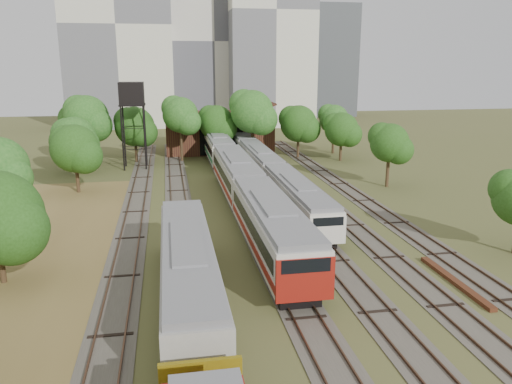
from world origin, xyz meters
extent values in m
plane|color=#475123|center=(0.00, 0.00, 0.00)|extent=(240.00, 240.00, 0.00)
cube|color=brown|center=(-18.00, 8.00, 0.02)|extent=(14.00, 60.00, 0.04)
cube|color=#4C473D|center=(-12.00, 25.00, 0.03)|extent=(2.60, 80.00, 0.06)
cube|color=#472D1E|center=(-12.72, 25.00, 0.12)|extent=(0.08, 80.00, 0.14)
cube|color=#472D1E|center=(-11.28, 25.00, 0.12)|extent=(0.08, 80.00, 0.14)
cube|color=#4C473D|center=(-8.00, 25.00, 0.03)|extent=(2.60, 80.00, 0.06)
cube|color=#472D1E|center=(-8.72, 25.00, 0.12)|extent=(0.08, 80.00, 0.14)
cube|color=#472D1E|center=(-7.28, 25.00, 0.12)|extent=(0.08, 80.00, 0.14)
cube|color=#4C473D|center=(-2.00, 25.00, 0.03)|extent=(2.60, 80.00, 0.06)
cube|color=#472D1E|center=(-2.72, 25.00, 0.12)|extent=(0.08, 80.00, 0.14)
cube|color=#472D1E|center=(-1.28, 25.00, 0.12)|extent=(0.08, 80.00, 0.14)
cube|color=#4C473D|center=(2.00, 25.00, 0.03)|extent=(2.60, 80.00, 0.06)
cube|color=#472D1E|center=(1.28, 25.00, 0.12)|extent=(0.08, 80.00, 0.14)
cube|color=#472D1E|center=(2.72, 25.00, 0.12)|extent=(0.08, 80.00, 0.14)
cube|color=#4C473D|center=(6.00, 25.00, 0.03)|extent=(2.60, 80.00, 0.06)
cube|color=#472D1E|center=(5.28, 25.00, 0.12)|extent=(0.08, 80.00, 0.14)
cube|color=#472D1E|center=(6.72, 25.00, 0.12)|extent=(0.08, 80.00, 0.14)
cube|color=#4C473D|center=(10.00, 25.00, 0.03)|extent=(2.60, 80.00, 0.06)
cube|color=#472D1E|center=(9.28, 25.00, 0.12)|extent=(0.08, 80.00, 0.14)
cube|color=#472D1E|center=(10.72, 25.00, 0.12)|extent=(0.08, 80.00, 0.14)
cube|color=black|center=(-2.00, 12.03, 0.43)|extent=(2.38, 15.64, 0.86)
cube|color=beige|center=(-2.00, 12.03, 2.21)|extent=(3.13, 17.00, 2.70)
cube|color=black|center=(-2.00, 12.03, 2.54)|extent=(3.19, 15.64, 0.92)
cube|color=slate|center=(-2.00, 12.03, 3.76)|extent=(2.88, 16.66, 0.39)
cube|color=maroon|center=(-2.00, 12.03, 1.46)|extent=(3.19, 16.66, 0.49)
cube|color=maroon|center=(-2.00, 3.58, 2.08)|extent=(3.17, 0.25, 2.43)
cube|color=black|center=(-2.00, 29.53, 0.43)|extent=(2.38, 15.64, 0.86)
cube|color=beige|center=(-2.00, 29.53, 2.21)|extent=(3.13, 17.00, 2.70)
cube|color=black|center=(-2.00, 29.53, 2.54)|extent=(3.19, 15.64, 0.92)
cube|color=slate|center=(-2.00, 29.53, 3.76)|extent=(2.88, 16.66, 0.39)
cube|color=maroon|center=(-2.00, 29.53, 1.46)|extent=(3.19, 16.66, 0.49)
cube|color=black|center=(2.00, 20.50, 0.36)|extent=(1.99, 15.64, 0.72)
cube|color=beige|center=(2.00, 20.50, 1.85)|extent=(2.62, 17.00, 2.26)
cube|color=black|center=(2.00, 20.50, 2.12)|extent=(2.68, 15.64, 0.77)
cube|color=slate|center=(2.00, 20.50, 3.14)|extent=(2.41, 16.66, 0.33)
cube|color=#19673C|center=(2.00, 20.50, 1.22)|extent=(2.68, 16.66, 0.41)
cube|color=beige|center=(2.00, 12.05, 1.74)|extent=(2.66, 0.25, 2.03)
cube|color=black|center=(2.00, 38.00, 0.36)|extent=(1.99, 15.64, 0.72)
cube|color=beige|center=(2.00, 38.00, 1.85)|extent=(2.62, 17.00, 2.26)
cube|color=black|center=(2.00, 38.00, 2.12)|extent=(2.68, 15.64, 0.77)
cube|color=slate|center=(2.00, 38.00, 3.14)|extent=(2.41, 16.66, 0.33)
cube|color=#19673C|center=(2.00, 38.00, 1.22)|extent=(2.68, 16.66, 0.41)
cube|color=black|center=(2.00, 55.50, 0.36)|extent=(1.99, 15.64, 0.72)
cube|color=beige|center=(2.00, 55.50, 1.85)|extent=(2.62, 17.00, 2.26)
cube|color=black|center=(2.00, 55.50, 2.12)|extent=(2.68, 15.64, 0.77)
cube|color=slate|center=(2.00, 55.50, 3.14)|extent=(2.41, 16.66, 0.33)
cube|color=#19673C|center=(2.00, 55.50, 1.22)|extent=(2.68, 16.66, 0.41)
cube|color=black|center=(-2.00, 48.03, 0.41)|extent=(2.26, 14.72, 0.82)
cube|color=beige|center=(-2.00, 48.03, 2.11)|extent=(2.98, 16.00, 2.57)
cube|color=black|center=(-2.00, 48.03, 2.42)|extent=(3.04, 14.72, 0.87)
cube|color=slate|center=(-2.00, 48.03, 3.58)|extent=(2.74, 15.68, 0.37)
cube|color=#19673C|center=(-2.00, 48.03, 1.39)|extent=(3.04, 15.68, 0.46)
cube|color=beige|center=(-2.00, 40.08, 1.98)|extent=(3.02, 0.25, 2.31)
cube|color=black|center=(-8.00, 6.09, 0.40)|extent=(2.18, 16.56, 0.79)
cube|color=gray|center=(-8.00, 6.09, 2.03)|extent=(2.88, 18.00, 2.48)
cube|color=black|center=(-8.00, 6.09, 2.33)|extent=(2.94, 16.56, 0.84)
cube|color=slate|center=(-8.00, 6.09, 3.45)|extent=(2.65, 17.64, 0.36)
cylinder|color=black|center=(-14.35, 44.36, 4.03)|extent=(0.20, 0.20, 8.05)
cylinder|color=black|center=(-11.64, 44.36, 4.03)|extent=(0.20, 0.20, 8.05)
cylinder|color=black|center=(-14.35, 47.08, 4.03)|extent=(0.20, 0.20, 8.05)
cylinder|color=black|center=(-11.64, 47.08, 4.03)|extent=(0.20, 0.20, 8.05)
cube|color=black|center=(-13.00, 45.72, 8.15)|extent=(3.17, 3.17, 0.20)
cube|color=black|center=(-13.00, 45.72, 9.61)|extent=(3.02, 3.02, 2.72)
cube|color=#542B18|center=(8.20, 5.88, 0.12)|extent=(0.48, 7.61, 0.25)
cube|color=#3A1A15|center=(-1.00, 58.00, 2.75)|extent=(16.00, 11.00, 5.50)
cube|color=#3A1A15|center=(-5.00, 58.00, 6.10)|extent=(8.45, 11.55, 2.96)
cube|color=#3A1A15|center=(3.00, 58.00, 6.10)|extent=(8.45, 11.55, 2.96)
cube|color=black|center=(-1.00, 52.55, 2.20)|extent=(6.40, 0.15, 4.12)
cylinder|color=#382616|center=(-19.11, 10.87, 1.67)|extent=(0.36, 0.36, 3.33)
cylinder|color=#382616|center=(-21.59, 20.18, 2.17)|extent=(0.36, 0.36, 4.34)
cylinder|color=#382616|center=(-18.27, 33.60, 1.83)|extent=(0.36, 0.36, 3.67)
sphere|color=#214A13|center=(-18.27, 33.60, 4.67)|extent=(4.97, 4.97, 4.97)
cylinder|color=#382616|center=(-19.95, 43.35, 1.69)|extent=(0.36, 0.36, 3.38)
sphere|color=#214A13|center=(-19.95, 43.35, 4.30)|extent=(5.37, 5.37, 5.37)
cylinder|color=#382616|center=(-20.64, 51.74, 2.04)|extent=(0.36, 0.36, 4.09)
sphere|color=#214A13|center=(-20.64, 51.74, 5.20)|extent=(5.39, 5.39, 5.39)
cylinder|color=#382616|center=(-19.22, 49.29, 2.47)|extent=(0.36, 0.36, 4.93)
sphere|color=#214A13|center=(-19.22, 49.29, 6.28)|extent=(5.90, 5.90, 5.90)
cylinder|color=#382616|center=(-13.13, 49.86, 1.93)|extent=(0.36, 0.36, 3.87)
sphere|color=#214A13|center=(-13.13, 49.86, 4.92)|extent=(5.38, 5.38, 5.38)
cylinder|color=#382616|center=(-6.92, 49.56, 2.52)|extent=(0.36, 0.36, 5.04)
sphere|color=#214A13|center=(-6.92, 49.56, 6.42)|extent=(4.86, 4.86, 4.86)
cylinder|color=#382616|center=(-1.84, 51.08, 1.99)|extent=(0.36, 0.36, 3.98)
sphere|color=#214A13|center=(-1.84, 51.08, 5.07)|extent=(4.96, 4.96, 4.96)
cylinder|color=#382616|center=(2.83, 48.39, 2.68)|extent=(0.36, 0.36, 5.35)
sphere|color=#214A13|center=(2.83, 48.39, 6.81)|extent=(5.90, 5.90, 5.90)
cylinder|color=#382616|center=(9.71, 49.29, 1.93)|extent=(0.36, 0.36, 3.86)
sphere|color=#214A13|center=(9.71, 49.29, 4.91)|extent=(5.22, 5.22, 5.22)
cylinder|color=#382616|center=(15.93, 52.05, 2.01)|extent=(0.36, 0.36, 4.02)
sphere|color=#214A13|center=(15.93, 52.05, 5.12)|extent=(4.40, 4.40, 4.40)
cylinder|color=#382616|center=(14.83, 30.31, 1.91)|extent=(0.36, 0.36, 3.82)
sphere|color=#214A13|center=(14.83, 30.31, 4.86)|extent=(4.21, 4.21, 4.21)
cylinder|color=#382616|center=(14.99, 45.99, 1.72)|extent=(0.36, 0.36, 3.45)
sphere|color=#214A13|center=(14.99, 45.99, 4.39)|extent=(4.68, 4.68, 4.68)
cube|color=beige|center=(-18.00, 95.00, 21.00)|extent=(22.00, 16.00, 42.00)
cube|color=beige|center=(2.00, 100.00, 18.00)|extent=(20.00, 18.00, 36.00)
cube|color=beige|center=(14.00, 92.00, 24.00)|extent=(18.00, 16.00, 48.00)
cube|color=#43474B|center=(34.00, 110.00, 14.00)|extent=(12.00, 12.00, 28.00)
camera|label=1|loc=(-8.81, -19.82, 13.01)|focal=35.00mm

